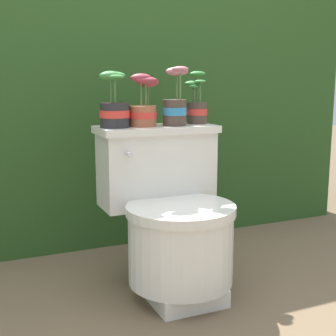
{
  "coord_description": "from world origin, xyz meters",
  "views": [
    {
      "loc": [
        -0.65,
        -1.62,
        0.85
      ],
      "look_at": [
        0.1,
        0.09,
        0.51
      ],
      "focal_mm": 50.0,
      "sensor_mm": 36.0,
      "label": 1
    }
  ],
  "objects_px": {
    "potted_plant_left": "(114,106)",
    "potted_plant_middle": "(175,104)",
    "potted_plant_midright": "(197,106)",
    "potted_plant_midleft": "(143,105)",
    "toilet": "(171,216)"
  },
  "relations": [
    {
      "from": "potted_plant_left",
      "to": "potted_plant_middle",
      "type": "distance_m",
      "value": 0.26
    },
    {
      "from": "potted_plant_left",
      "to": "potted_plant_midright",
      "type": "bearing_deg",
      "value": 4.12
    },
    {
      "from": "potted_plant_left",
      "to": "potted_plant_midleft",
      "type": "bearing_deg",
      "value": -1.67
    },
    {
      "from": "potted_plant_middle",
      "to": "potted_plant_midright",
      "type": "xyz_separation_m",
      "value": [
        0.13,
        0.05,
        -0.01
      ]
    },
    {
      "from": "toilet",
      "to": "potted_plant_midleft",
      "type": "height_order",
      "value": "potted_plant_midleft"
    },
    {
      "from": "potted_plant_midleft",
      "to": "toilet",
      "type": "bearing_deg",
      "value": -68.55
    },
    {
      "from": "toilet",
      "to": "potted_plant_middle",
      "type": "xyz_separation_m",
      "value": [
        0.08,
        0.13,
        0.44
      ]
    },
    {
      "from": "toilet",
      "to": "potted_plant_middle",
      "type": "relative_size",
      "value": 2.71
    },
    {
      "from": "toilet",
      "to": "potted_plant_middle",
      "type": "distance_m",
      "value": 0.47
    },
    {
      "from": "toilet",
      "to": "potted_plant_left",
      "type": "distance_m",
      "value": 0.5
    },
    {
      "from": "potted_plant_left",
      "to": "potted_plant_middle",
      "type": "height_order",
      "value": "potted_plant_middle"
    },
    {
      "from": "toilet",
      "to": "potted_plant_midright",
      "type": "xyz_separation_m",
      "value": [
        0.2,
        0.18,
        0.43
      ]
    },
    {
      "from": "toilet",
      "to": "potted_plant_midleft",
      "type": "bearing_deg",
      "value": 111.45
    },
    {
      "from": "toilet",
      "to": "potted_plant_midright",
      "type": "bearing_deg",
      "value": 42.02
    },
    {
      "from": "potted_plant_left",
      "to": "potted_plant_middle",
      "type": "relative_size",
      "value": 0.92
    }
  ]
}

